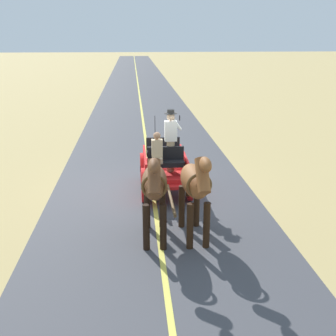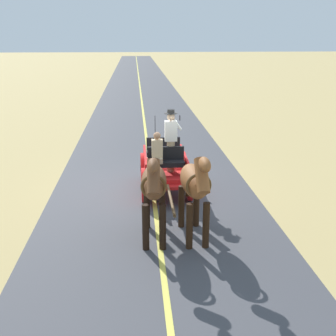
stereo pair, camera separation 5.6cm
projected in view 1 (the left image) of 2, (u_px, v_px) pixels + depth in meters
ground_plane at (152, 189)px, 12.68m from camera, size 200.00×200.00×0.00m
road_surface at (152, 189)px, 12.68m from camera, size 5.95×160.00×0.01m
road_centre_stripe at (152, 189)px, 12.68m from camera, size 0.12×160.00×0.00m
horse_drawn_carriage at (165, 166)px, 12.21m from camera, size 1.43×4.50×2.50m
horse_near_side at (195, 184)px, 9.22m from camera, size 0.64×2.13×2.21m
horse_off_side at (154, 185)px, 9.15m from camera, size 0.64×2.13×2.21m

